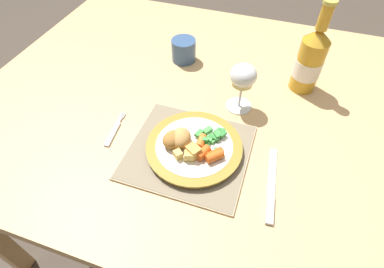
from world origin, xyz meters
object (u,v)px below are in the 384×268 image
(dinner_plate, at_px, (194,147))
(bottle, at_px, (310,60))
(wine_glass, at_px, (243,78))
(drinking_cup, at_px, (184,50))
(dining_table, at_px, (228,119))
(fork, at_px, (114,131))
(table_knife, at_px, (271,190))

(dinner_plate, height_order, bottle, bottle)
(wine_glass, height_order, drinking_cup, wine_glass)
(dining_table, distance_m, drinking_cup, 0.28)
(bottle, bearing_deg, dinner_plate, -124.03)
(wine_glass, bearing_deg, dining_table, 162.57)
(dining_table, xyz_separation_m, dinner_plate, (-0.04, -0.21, 0.09))
(dining_table, xyz_separation_m, wine_glass, (0.03, -0.01, 0.18))
(dinner_plate, distance_m, wine_glass, 0.23)
(fork, xyz_separation_m, wine_glass, (0.30, 0.21, 0.10))
(table_knife, bearing_deg, bottle, 85.55)
(dining_table, relative_size, fork, 12.16)
(bottle, bearing_deg, table_knife, -94.45)
(dinner_plate, relative_size, drinking_cup, 2.99)
(wine_glass, xyz_separation_m, drinking_cup, (-0.23, 0.17, -0.07))
(dining_table, relative_size, bottle, 5.59)
(dining_table, height_order, bottle, bottle)
(bottle, height_order, drinking_cup, bottle)
(fork, distance_m, table_knife, 0.44)
(drinking_cup, bearing_deg, dinner_plate, -66.66)
(dining_table, height_order, drinking_cup, drinking_cup)
(dinner_plate, xyz_separation_m, fork, (-0.23, -0.01, -0.01))
(table_knife, height_order, drinking_cup, drinking_cup)
(wine_glass, bearing_deg, table_knife, -62.29)
(wine_glass, distance_m, bottle, 0.23)
(drinking_cup, bearing_deg, wine_glass, -36.35)
(dinner_plate, relative_size, bottle, 0.89)
(dinner_plate, height_order, wine_glass, wine_glass)
(dining_table, distance_m, bottle, 0.30)
(fork, height_order, bottle, bottle)
(bottle, bearing_deg, drinking_cup, 176.93)
(dining_table, relative_size, wine_glass, 10.63)
(dining_table, bearing_deg, drinking_cup, 141.47)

